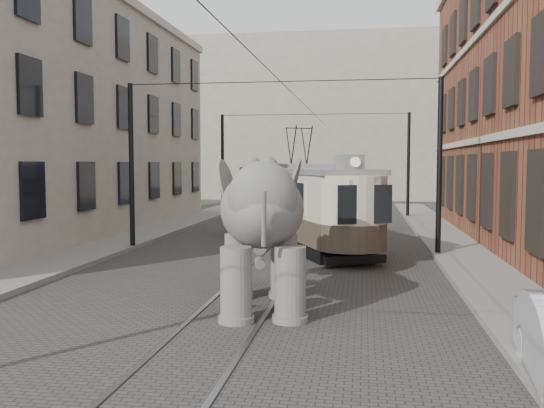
# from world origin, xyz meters

# --- Properties ---
(ground) EXTENTS (120.00, 120.00, 0.00)m
(ground) POSITION_xyz_m (0.00, 0.00, 0.00)
(ground) COLOR #3A3736
(tram_rails) EXTENTS (1.54, 80.00, 0.02)m
(tram_rails) POSITION_xyz_m (0.00, 0.00, 0.01)
(tram_rails) COLOR slate
(tram_rails) RESTS_ON ground
(sidewalk_right) EXTENTS (2.00, 60.00, 0.15)m
(sidewalk_right) POSITION_xyz_m (6.00, 0.00, 0.07)
(sidewalk_right) COLOR slate
(sidewalk_right) RESTS_ON ground
(sidewalk_left) EXTENTS (2.00, 60.00, 0.15)m
(sidewalk_left) POSITION_xyz_m (-6.50, 0.00, 0.07)
(sidewalk_left) COLOR slate
(sidewalk_left) RESTS_ON ground
(stucco_building) EXTENTS (7.00, 24.00, 10.00)m
(stucco_building) POSITION_xyz_m (-11.00, 10.00, 5.00)
(stucco_building) COLOR gray
(stucco_building) RESTS_ON ground
(distant_block) EXTENTS (28.00, 10.00, 14.00)m
(distant_block) POSITION_xyz_m (0.00, 40.00, 7.00)
(distant_block) COLOR gray
(distant_block) RESTS_ON ground
(catenary) EXTENTS (11.00, 30.20, 6.00)m
(catenary) POSITION_xyz_m (-0.20, 5.00, 3.00)
(catenary) COLOR black
(catenary) RESTS_ON ground
(tram) EXTENTS (6.84, 11.42, 4.55)m
(tram) POSITION_xyz_m (0.20, 8.66, 2.27)
(tram) COLOR beige
(tram) RESTS_ON ground
(elephant) EXTENTS (4.01, 5.96, 3.36)m
(elephant) POSITION_xyz_m (0.56, -1.94, 1.68)
(elephant) COLOR #64625D
(elephant) RESTS_ON ground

